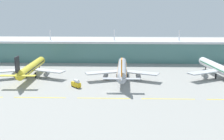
# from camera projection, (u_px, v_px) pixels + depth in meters

# --- Properties ---
(ground_plane) EXTENTS (600.00, 600.00, 0.00)m
(ground_plane) POSITION_uv_depth(u_px,v_px,m) (110.00, 93.00, 156.16)
(ground_plane) COLOR gray
(terminal_building) EXTENTS (288.00, 34.00, 27.77)m
(terminal_building) POSITION_uv_depth(u_px,v_px,m) (114.00, 50.00, 249.58)
(terminal_building) COLOR slate
(terminal_building) RESTS_ON ground
(airliner_near) EXTENTS (48.79, 61.10, 18.90)m
(airliner_near) POSITION_uv_depth(u_px,v_px,m) (31.00, 68.00, 190.42)
(airliner_near) COLOR yellow
(airliner_near) RESTS_ON ground
(airliner_middle) EXTENTS (48.80, 64.09, 18.90)m
(airliner_middle) POSITION_uv_depth(u_px,v_px,m) (122.00, 70.00, 184.94)
(airliner_middle) COLOR #ADB2BC
(airliner_middle) RESTS_ON ground
(airliner_far) EXTENTS (48.46, 65.95, 18.90)m
(airliner_far) POSITION_uv_depth(u_px,v_px,m) (220.00, 69.00, 186.85)
(airliner_far) COLOR silver
(airliner_far) RESTS_ON ground
(taxiway_stripe_mid_west) EXTENTS (28.00, 0.70, 0.04)m
(taxiway_stripe_mid_west) POSITION_uv_depth(u_px,v_px,m) (40.00, 98.00, 148.28)
(taxiway_stripe_mid_west) COLOR yellow
(taxiway_stripe_mid_west) RESTS_ON ground
(taxiway_stripe_centre) EXTENTS (28.00, 0.70, 0.04)m
(taxiway_stripe_centre) POSITION_uv_depth(u_px,v_px,m) (104.00, 98.00, 147.19)
(taxiway_stripe_centre) COLOR yellow
(taxiway_stripe_centre) RESTS_ON ground
(taxiway_stripe_mid_east) EXTENTS (28.00, 0.70, 0.04)m
(taxiway_stripe_mid_east) POSITION_uv_depth(u_px,v_px,m) (168.00, 99.00, 146.09)
(taxiway_stripe_mid_east) COLOR yellow
(taxiway_stripe_mid_east) RESTS_ON ground
(fuel_truck) EXTENTS (6.75, 7.09, 4.95)m
(fuel_truck) POSITION_uv_depth(u_px,v_px,m) (76.00, 84.00, 166.84)
(fuel_truck) COLOR gold
(fuel_truck) RESTS_ON ground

